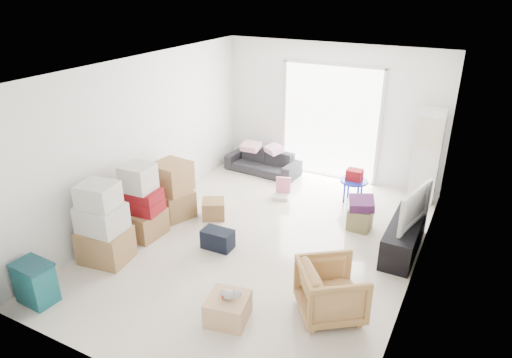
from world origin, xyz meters
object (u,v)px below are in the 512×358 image
object	(u,v)px
tv_console	(404,236)
wood_crate	(228,309)
ac_tower	(427,157)
storage_bins	(35,283)
kids_table	(354,179)
armchair	(331,288)
television	(407,218)
sofa	(263,159)
ottoman	(360,219)

from	to	relation	value
tv_console	wood_crate	xyz separation A→B (m)	(-1.57, -2.56, -0.08)
ac_tower	tv_console	distance (m)	1.98
ac_tower	storage_bins	world-z (taller)	ac_tower
kids_table	wood_crate	bearing A→B (deg)	-96.05
armchair	storage_bins	distance (m)	3.71
television	kids_table	distance (m)	1.71
ac_tower	tv_console	bearing A→B (deg)	-88.47
tv_console	storage_bins	distance (m)	5.17
television	sofa	size ratio (longest dim) A/B	0.63
television	armchair	distance (m)	1.96
armchair	kids_table	xyz separation A→B (m)	(-0.65, 3.14, 0.07)
tv_console	storage_bins	xyz separation A→B (m)	(-3.90, -3.39, 0.04)
ac_tower	storage_bins	size ratio (longest dim) A/B	3.09
television	tv_console	bearing A→B (deg)	0.00
ottoman	wood_crate	size ratio (longest dim) A/B	0.75
kids_table	tv_console	bearing A→B (deg)	-47.26
armchair	wood_crate	size ratio (longest dim) A/B	1.60
ottoman	kids_table	world-z (taller)	kids_table
ottoman	storage_bins	bearing A→B (deg)	-130.05
tv_console	armchair	distance (m)	1.96
sofa	ottoman	xyz separation A→B (m)	(2.49, -1.38, -0.13)
storage_bins	armchair	bearing A→B (deg)	23.87
ac_tower	kids_table	world-z (taller)	ac_tower
wood_crate	storage_bins	bearing A→B (deg)	-160.44
storage_bins	wood_crate	world-z (taller)	storage_bins
storage_bins	ottoman	world-z (taller)	storage_bins
wood_crate	kids_table	bearing A→B (deg)	83.95
ac_tower	sofa	xyz separation A→B (m)	(-3.21, -0.15, -0.57)
ac_tower	tv_console	xyz separation A→B (m)	(0.05, -1.87, -0.63)
storage_bins	tv_console	bearing A→B (deg)	40.99
tv_console	television	bearing A→B (deg)	0.00
sofa	ottoman	distance (m)	2.85
tv_console	wood_crate	size ratio (longest dim) A/B	3.02
ottoman	kids_table	bearing A→B (deg)	113.21
ottoman	armchair	bearing A→B (deg)	-83.30
tv_console	ottoman	distance (m)	0.84
television	sofa	bearing A→B (deg)	75.54
ottoman	kids_table	xyz separation A→B (m)	(-0.39, 0.92, 0.27)
sofa	armchair	world-z (taller)	armchair
ottoman	television	bearing A→B (deg)	-23.77
tv_console	storage_bins	world-z (taller)	storage_bins
sofa	wood_crate	world-z (taller)	sofa
ac_tower	kids_table	size ratio (longest dim) A/B	2.76
storage_bins	ottoman	distance (m)	4.87
armchair	ottoman	size ratio (longest dim) A/B	2.13
sofa	armchair	distance (m)	4.54
television	armchair	world-z (taller)	armchair
storage_bins	ottoman	bearing A→B (deg)	49.95
ac_tower	storage_bins	distance (m)	6.54
television	storage_bins	distance (m)	5.17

